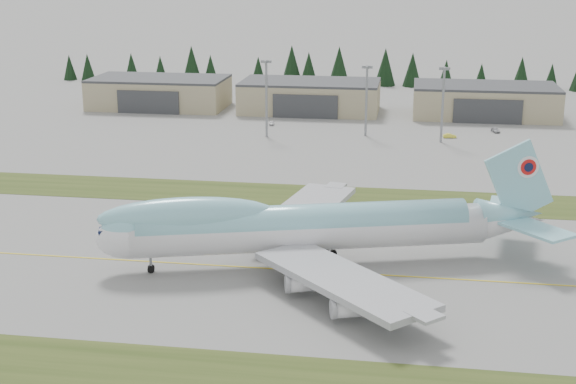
% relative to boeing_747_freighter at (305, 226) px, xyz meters
% --- Properties ---
extents(ground, '(7000.00, 7000.00, 0.00)m').
position_rel_boeing_747_freighter_xyz_m(ground, '(-2.96, -2.82, -7.09)').
color(ground, gray).
rests_on(ground, ground).
extents(grass_strip_near, '(400.00, 14.00, 0.08)m').
position_rel_boeing_747_freighter_xyz_m(grass_strip_near, '(-2.96, -40.82, -7.09)').
color(grass_strip_near, '#2E4017').
rests_on(grass_strip_near, ground).
extents(grass_strip_far, '(400.00, 18.00, 0.08)m').
position_rel_boeing_747_freighter_xyz_m(grass_strip_far, '(-2.96, 42.18, -7.09)').
color(grass_strip_far, '#2E4017').
rests_on(grass_strip_far, ground).
extents(taxiway_line_main, '(400.00, 0.40, 0.02)m').
position_rel_boeing_747_freighter_xyz_m(taxiway_line_main, '(-2.96, -2.82, -7.09)').
color(taxiway_line_main, yellow).
rests_on(taxiway_line_main, ground).
extents(boeing_747_freighter, '(81.55, 67.71, 21.51)m').
position_rel_boeing_747_freighter_xyz_m(boeing_747_freighter, '(0.00, 0.00, 0.00)').
color(boeing_747_freighter, silver).
rests_on(boeing_747_freighter, ground).
extents(hangar_left, '(48.00, 26.60, 10.80)m').
position_rel_boeing_747_freighter_xyz_m(hangar_left, '(-72.96, 147.08, -1.70)').
color(hangar_left, '#9B8D6C').
rests_on(hangar_left, ground).
extents(hangar_center, '(48.00, 26.60, 10.80)m').
position_rel_boeing_747_freighter_xyz_m(hangar_center, '(-17.96, 147.08, -1.70)').
color(hangar_center, '#9B8D6C').
rests_on(hangar_center, ground).
extents(hangar_right, '(48.00, 26.60, 10.80)m').
position_rel_boeing_747_freighter_xyz_m(hangar_right, '(42.04, 147.08, -1.70)').
color(hangar_right, '#9B8D6C').
rests_on(hangar_right, ground).
extents(floodlight_masts, '(127.06, 9.14, 23.04)m').
position_rel_boeing_747_freighter_xyz_m(floodlight_masts, '(25.01, 106.31, 8.26)').
color(floodlight_masts, gray).
rests_on(floodlight_masts, ground).
extents(service_vehicle_a, '(2.02, 4.02, 1.32)m').
position_rel_boeing_747_freighter_xyz_m(service_vehicle_a, '(-27.16, 121.07, -7.09)').
color(service_vehicle_a, silver).
rests_on(service_vehicle_a, ground).
extents(service_vehicle_b, '(4.09, 1.83, 1.30)m').
position_rel_boeing_747_freighter_xyz_m(service_vehicle_b, '(29.20, 110.00, -7.09)').
color(service_vehicle_b, yellow).
rests_on(service_vehicle_b, ground).
extents(service_vehicle_c, '(2.87, 4.85, 1.32)m').
position_rel_boeing_747_freighter_xyz_m(service_vehicle_c, '(43.55, 120.53, -7.09)').
color(service_vehicle_c, '#A4A4A9').
rests_on(service_vehicle_c, ground).
extents(conifer_belt, '(270.67, 14.95, 16.70)m').
position_rel_boeing_747_freighter_xyz_m(conifer_belt, '(-1.69, 209.92, -0.09)').
color(conifer_belt, black).
rests_on(conifer_belt, ground).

